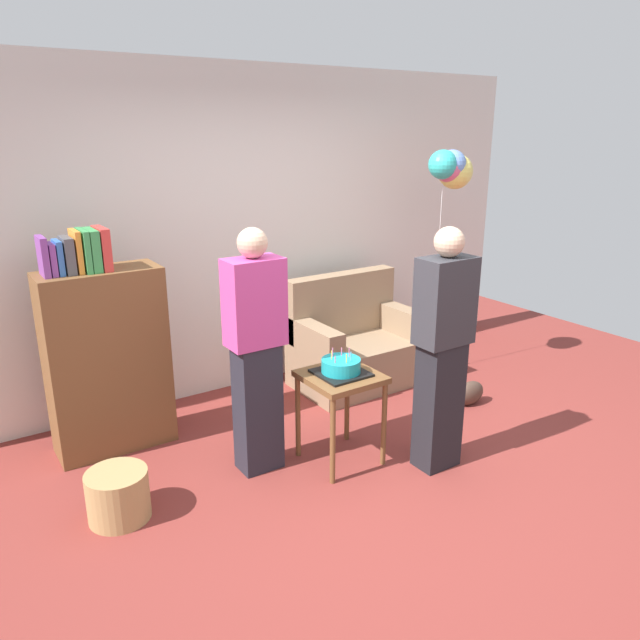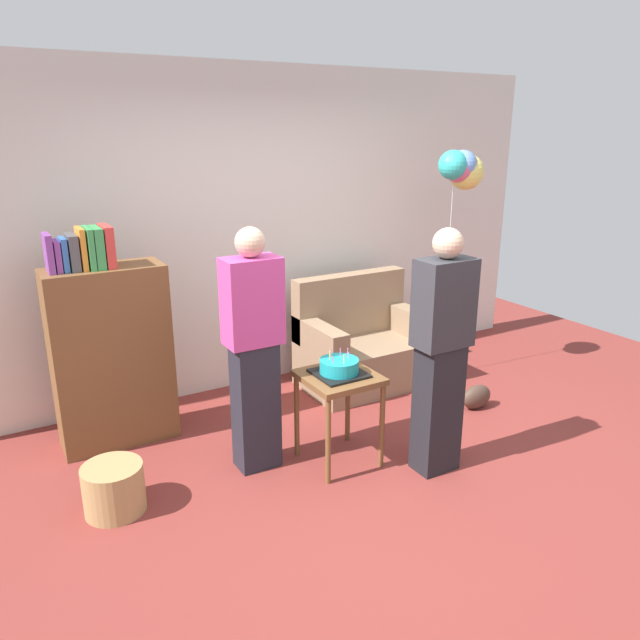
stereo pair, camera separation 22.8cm
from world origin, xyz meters
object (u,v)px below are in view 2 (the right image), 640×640
object	(u,v)px
bookshelf	(111,352)
balloon_bunch	(461,168)
person_holding_cake	(441,352)
wicker_basket	(114,489)
couch	(362,347)
birthday_cake	(339,367)
handbag	(476,397)
side_table	(339,388)
person_blowing_candles	(254,350)

from	to	relation	value
bookshelf	balloon_bunch	bearing A→B (deg)	-6.39
bookshelf	balloon_bunch	distance (m)	3.14
person_holding_cake	wicker_basket	world-z (taller)	person_holding_cake
person_holding_cake	couch	bearing A→B (deg)	-83.39
couch	wicker_basket	bearing A→B (deg)	-160.04
birthday_cake	handbag	xyz separation A→B (m)	(1.41, 0.12, -0.59)
bookshelf	side_table	distance (m)	1.64
bookshelf	couch	bearing A→B (deg)	-0.74
birthday_cake	wicker_basket	bearing A→B (deg)	172.85
couch	bookshelf	bearing A→B (deg)	179.26
couch	side_table	distance (m)	1.39
side_table	bookshelf	bearing A→B (deg)	139.18
side_table	person_holding_cake	distance (m)	0.72
person_holding_cake	handbag	world-z (taller)	person_holding_cake
bookshelf	person_holding_cake	world-z (taller)	person_holding_cake
birthday_cake	wicker_basket	world-z (taller)	birthday_cake
wicker_basket	balloon_bunch	world-z (taller)	balloon_bunch
person_holding_cake	bookshelf	bearing A→B (deg)	-18.72
bookshelf	balloon_bunch	world-z (taller)	balloon_bunch
wicker_basket	handbag	bearing A→B (deg)	-1.28
couch	bookshelf	xyz separation A→B (m)	(-2.13, 0.03, 0.35)
side_table	person_holding_cake	xyz separation A→B (m)	(0.51, -0.41, 0.29)
person_blowing_candles	person_holding_cake	xyz separation A→B (m)	(1.01, -0.64, 0.00)
handbag	person_holding_cake	bearing A→B (deg)	-149.54
person_blowing_candles	wicker_basket	xyz separation A→B (m)	(-0.96, -0.05, -0.68)
balloon_bunch	birthday_cake	bearing A→B (deg)	-155.78
couch	balloon_bunch	xyz separation A→B (m)	(0.76, -0.30, 1.54)
bookshelf	person_blowing_candles	distance (m)	1.12
wicker_basket	bookshelf	bearing A→B (deg)	75.54
bookshelf	handbag	size ratio (longest dim) A/B	5.64
handbag	wicker_basket	bearing A→B (deg)	178.72
couch	balloon_bunch	distance (m)	1.74
wicker_basket	handbag	world-z (taller)	wicker_basket
wicker_basket	balloon_bunch	xyz separation A→B (m)	(3.12, 0.56, 1.73)
couch	person_blowing_candles	distance (m)	1.69
bookshelf	handbag	distance (m)	2.87
person_blowing_candles	handbag	world-z (taller)	person_blowing_candles
bookshelf	birthday_cake	distance (m)	1.63
balloon_bunch	side_table	bearing A→B (deg)	-155.78
person_blowing_candles	balloon_bunch	world-z (taller)	balloon_bunch
birthday_cake	wicker_basket	size ratio (longest dim) A/B	0.89
bookshelf	handbag	world-z (taller)	bookshelf
bookshelf	birthday_cake	world-z (taller)	bookshelf
side_table	handbag	xyz separation A→B (m)	(1.41, 0.12, -0.44)
balloon_bunch	handbag	bearing A→B (deg)	-111.59
person_blowing_candles	person_holding_cake	world-z (taller)	same
bookshelf	wicker_basket	world-z (taller)	bookshelf
couch	bookshelf	distance (m)	2.16
birthday_cake	person_blowing_candles	size ratio (longest dim) A/B	0.20
wicker_basket	handbag	distance (m)	2.87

